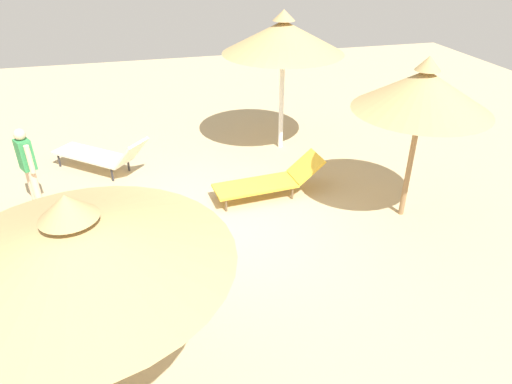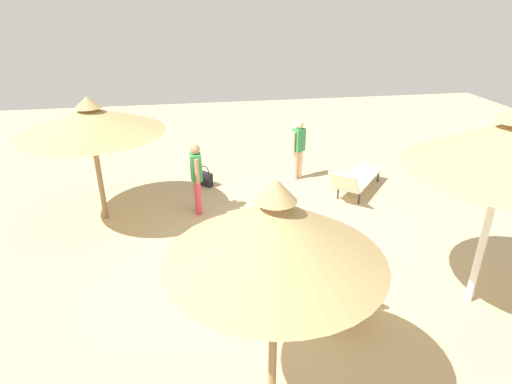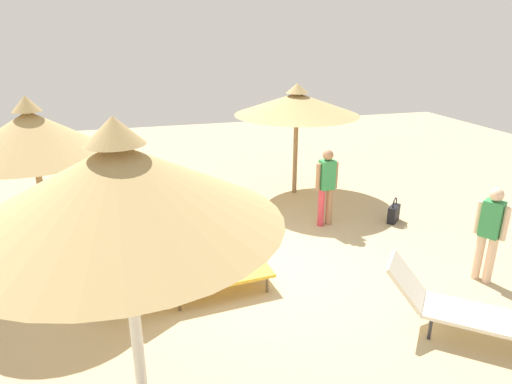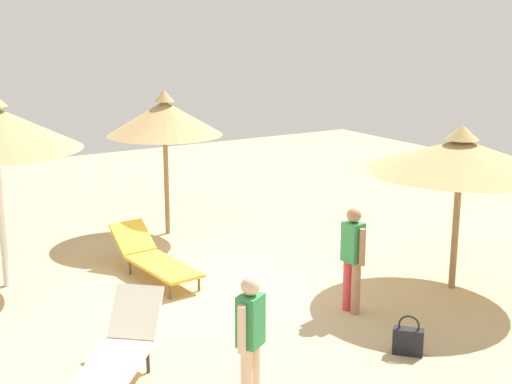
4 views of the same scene
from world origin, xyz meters
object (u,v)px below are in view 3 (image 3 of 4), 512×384
Objects in this scene: lounge_chair_back at (199,276)px; person_standing_center at (490,230)px; parasol_umbrella_near_right at (120,185)px; parasol_umbrella_edge at (31,134)px; handbag at (394,213)px; parasol_umbrella_near_left at (297,104)px; lounge_chair_far_left at (472,310)px; person_standing_front at (326,184)px.

lounge_chair_back is 1.41× the size of person_standing_center.
parasol_umbrella_near_right is 5.56m from person_standing_center.
parasol_umbrella_edge is 3.11m from lounge_chair_back.
person_standing_center reaches higher than handbag.
parasol_umbrella_edge is 5.40× the size of handbag.
parasol_umbrella_edge is 1.00× the size of parasol_umbrella_near_left.
parasol_umbrella_near_right reaches higher than lounge_chair_far_left.
parasol_umbrella_near_right is 1.47× the size of lounge_chair_far_left.
lounge_chair_far_left is (-3.05, -5.21, -1.88)m from parasol_umbrella_edge.
person_standing_front is at bearing -82.85° from parasol_umbrella_edge.
person_standing_center is (-1.96, -6.37, -1.42)m from parasol_umbrella_edge.
parasol_umbrella_near_right is at bearing 126.38° from handbag.
lounge_chair_far_left is at bearing -85.73° from parasol_umbrella_near_right.
lounge_chair_far_left is at bearing -177.71° from parasol_umbrella_near_left.
parasol_umbrella_edge is (3.35, 1.24, -0.23)m from parasol_umbrella_near_right.
lounge_chair_back is at bearing 110.79° from handbag.
lounge_chair_back is at bearing -22.07° from parasol_umbrella_near_right.
person_standing_center is (1.38, -5.13, -1.65)m from parasol_umbrella_near_right.
parasol_umbrella_edge is 5.60m from parasol_umbrella_near_left.
parasol_umbrella_near_left reaches higher than person_standing_front.
parasol_umbrella_edge is at bearing 72.87° from person_standing_center.
handbag is (2.34, 0.07, -0.66)m from person_standing_center.
handbag is at bearing -148.82° from parasol_umbrella_near_left.
lounge_chair_far_left is 1.66m from person_standing_center.
parasol_umbrella_near_left reaches higher than lounge_chair_back.
parasol_umbrella_edge is 1.32× the size of lounge_chair_back.
person_standing_front is (-1.94, 0.09, -1.24)m from parasol_umbrella_near_left.
parasol_umbrella_edge is at bearing 97.15° from person_standing_front.
person_standing_center is (1.09, -1.16, 0.46)m from lounge_chair_far_left.
person_standing_front reaches higher than handbag.
lounge_chair_back is at bearing 142.69° from parasol_umbrella_near_left.
parasol_umbrella_near_left is at bearing 2.29° from lounge_chair_far_left.
parasol_umbrella_edge is 5.12m from person_standing_front.
parasol_umbrella_near_left is at bearing -62.82° from parasol_umbrella_edge.
lounge_chair_back is 3.37m from person_standing_front.
parasol_umbrella_near_left is at bearing 17.06° from person_standing_center.
handbag is at bearing -99.47° from person_standing_front.
parasol_umbrella_near_right reaches higher than parasol_umbrella_near_left.
parasol_umbrella_near_right is at bearing 94.27° from lounge_chair_far_left.
parasol_umbrella_edge reaches higher than handbag.
parasol_umbrella_near_left is 4.89m from person_standing_center.
person_standing_center is at bearing -162.94° from parasol_umbrella_near_left.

